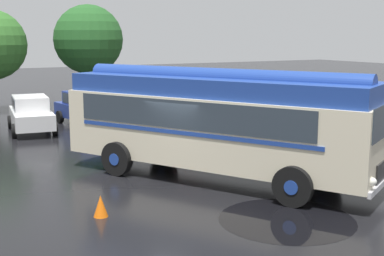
{
  "coord_description": "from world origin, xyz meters",
  "views": [
    {
      "loc": [
        -7.8,
        -14.41,
        4.5
      ],
      "look_at": [
        0.74,
        1.03,
        1.4
      ],
      "focal_mm": 50.0,
      "sensor_mm": 36.0,
      "label": 1
    }
  ],
  "objects": [
    {
      "name": "vintage_bus",
      "position": [
        0.75,
        -0.48,
        1.89
      ],
      "size": [
        7.02,
        10.01,
        3.49
      ],
      "color": "beige",
      "rests_on": "ground"
    },
    {
      "name": "car_near_left",
      "position": [
        -2.45,
        10.78,
        0.85
      ],
      "size": [
        2.34,
        4.37,
        1.66
      ],
      "color": "silver",
      "rests_on": "ground"
    },
    {
      "name": "ground_plane",
      "position": [
        0.0,
        0.0,
        0.0
      ],
      "size": [
        120.0,
        120.0,
        0.0
      ],
      "primitive_type": "plane",
      "color": "black"
    },
    {
      "name": "car_mid_right",
      "position": [
        2.88,
        11.37,
        0.85
      ],
      "size": [
        2.24,
        4.33,
        1.66
      ],
      "color": "silver",
      "rests_on": "ground"
    },
    {
      "name": "tree_right_of_centre",
      "position": [
        2.95,
        18.41,
        4.14
      ],
      "size": [
        4.32,
        4.32,
        6.35
      ],
      "color": "#4C3823",
      "rests_on": "ground"
    },
    {
      "name": "car_far_right",
      "position": [
        5.85,
        11.43,
        0.85
      ],
      "size": [
        2.01,
        4.22,
        1.66
      ],
      "color": "maroon",
      "rests_on": "ground"
    },
    {
      "name": "puddle_patch",
      "position": [
        0.32,
        -4.55,
        0.0
      ],
      "size": [
        3.37,
        3.37,
        0.01
      ],
      "primitive_type": "cylinder",
      "color": "black",
      "rests_on": "ground"
    },
    {
      "name": "car_mid_left",
      "position": [
        0.41,
        11.47,
        0.85
      ],
      "size": [
        2.36,
        4.38,
        1.66
      ],
      "color": "navy",
      "rests_on": "ground"
    },
    {
      "name": "traffic_cone",
      "position": [
        -3.6,
        -2.12,
        0.28
      ],
      "size": [
        0.36,
        0.36,
        0.55
      ],
      "primitive_type": "cone",
      "color": "orange",
      "rests_on": "ground"
    }
  ]
}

